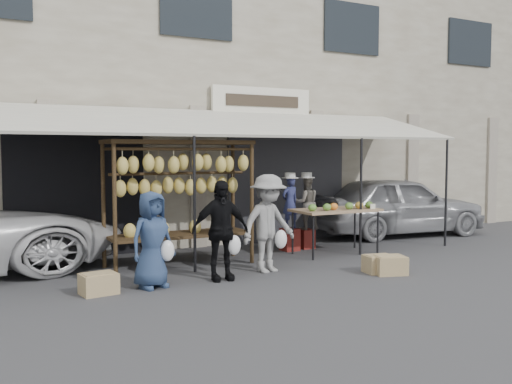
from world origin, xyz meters
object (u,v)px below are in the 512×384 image
at_px(vendor_right, 306,203).
at_px(crate_near_a, 390,265).
at_px(customer_left, 152,240).
at_px(produce_table, 337,210).
at_px(customer_right, 268,223).
at_px(sedan, 398,205).
at_px(vendor_left, 290,202).
at_px(customer_mid, 220,230).
at_px(banana_rack, 180,178).
at_px(crate_near_b, 379,264).
at_px(crate_far, 99,284).

xyz_separation_m(vendor_right, crate_near_a, (-0.16, -2.80, -0.81)).
bearing_deg(customer_left, produce_table, -2.21).
height_order(vendor_right, customer_left, vendor_right).
height_order(customer_right, sedan, customer_right).
distance_m(vendor_right, sedan, 3.09).
relative_size(produce_table, sedan, 0.40).
xyz_separation_m(vendor_left, customer_right, (-1.42, -1.64, -0.17)).
bearing_deg(vendor_left, customer_mid, 29.20).
distance_m(vendor_left, sedan, 3.54).
height_order(customer_mid, customer_right, customer_right).
xyz_separation_m(vendor_left, vendor_right, (0.44, 0.06, -0.03)).
xyz_separation_m(vendor_left, crate_near_a, (0.28, -2.74, -0.84)).
bearing_deg(banana_rack, crate_near_b, -37.50).
relative_size(vendor_left, customer_mid, 0.68).
height_order(produce_table, crate_far, produce_table).
bearing_deg(crate_far, crate_near_a, -11.32).
bearing_deg(crate_far, vendor_left, 23.02).
height_order(produce_table, customer_left, customer_left).
height_order(customer_left, crate_near_b, customer_left).
bearing_deg(customer_right, customer_left, 173.50).
bearing_deg(crate_near_b, crate_near_a, -69.24).
bearing_deg(produce_table, sedan, 26.54).
bearing_deg(customer_mid, customer_left, -174.96).
bearing_deg(crate_far, customer_right, 3.67).
height_order(customer_left, crate_near_a, customer_left).
relative_size(produce_table, customer_mid, 1.07).
bearing_deg(crate_near_b, customer_right, 150.62).
distance_m(customer_right, crate_near_a, 2.13).
distance_m(customer_right, crate_far, 2.96).
bearing_deg(vendor_left, sedan, -177.45).
xyz_separation_m(customer_left, crate_far, (-0.80, -0.01, -0.58)).
bearing_deg(vendor_right, crate_near_b, 100.21).
relative_size(customer_left, crate_near_b, 2.99).
relative_size(customer_left, crate_near_a, 2.85).
distance_m(produce_table, customer_right, 2.21).
relative_size(vendor_right, crate_near_a, 2.21).
bearing_deg(customer_mid, vendor_right, 38.37).
distance_m(banana_rack, crate_far, 2.64).
xyz_separation_m(produce_table, vendor_left, (-0.62, 0.77, 0.12)).
height_order(banana_rack, vendor_left, banana_rack).
relative_size(vendor_left, crate_near_b, 2.21).
bearing_deg(customer_left, customer_mid, -16.18).
relative_size(banana_rack, produce_table, 1.53).
height_order(crate_near_b, sedan, sedan).
bearing_deg(banana_rack, crate_near_a, -39.11).
relative_size(produce_table, vendor_left, 1.58).
relative_size(produce_table, crate_near_b, 3.50).
relative_size(customer_right, crate_far, 3.35).
bearing_deg(crate_near_a, crate_far, 168.68).
bearing_deg(banana_rack, customer_right, -46.80).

